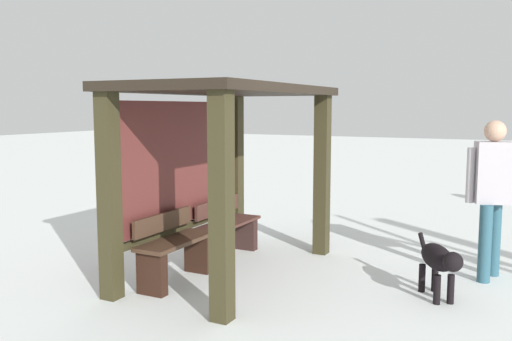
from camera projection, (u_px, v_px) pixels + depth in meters
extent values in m
plane|color=silver|center=(231.00, 273.00, 6.50)|extent=(60.00, 60.00, 0.00)
cube|color=#342F1B|center=(222.00, 208.00, 4.93)|extent=(0.18, 0.18, 2.11)
cube|color=#342F1B|center=(322.00, 176.00, 7.25)|extent=(0.18, 0.18, 2.11)
cube|color=#342F1B|center=(109.00, 197.00, 5.51)|extent=(0.18, 0.18, 2.11)
cube|color=#342F1B|center=(235.00, 170.00, 7.84)|extent=(0.18, 0.18, 2.11)
cube|color=black|center=(230.00, 89.00, 6.25)|extent=(2.93, 1.62, 0.10)
cube|color=#5E2825|center=(183.00, 162.00, 6.65)|extent=(2.44, 0.08, 1.46)
cube|color=#342F1B|center=(185.00, 226.00, 6.73)|extent=(2.44, 0.06, 0.08)
cube|color=#422C1E|center=(176.00, 241.00, 6.08)|extent=(1.09, 0.38, 0.04)
cube|color=#422C1E|center=(163.00, 222.00, 6.14)|extent=(1.03, 0.04, 0.20)
cube|color=black|center=(198.00, 253.00, 6.50)|extent=(0.12, 0.32, 0.45)
cube|color=black|center=(152.00, 273.00, 5.72)|extent=(0.12, 0.32, 0.45)
cube|color=#4A2B24|center=(229.00, 223.00, 7.14)|extent=(1.09, 0.39, 0.04)
cube|color=#4A2B24|center=(217.00, 207.00, 7.19)|extent=(1.03, 0.04, 0.20)
cube|color=#311F1B|center=(245.00, 234.00, 7.56)|extent=(0.12, 0.33, 0.44)
cube|color=#311F1B|center=(211.00, 248.00, 6.77)|extent=(0.12, 0.33, 0.44)
cube|color=#B5AEB4|center=(493.00, 173.00, 6.14)|extent=(0.36, 0.44, 0.69)
sphere|color=tan|center=(495.00, 131.00, 6.09)|extent=(0.24, 0.24, 0.24)
cylinder|color=#2D5868|center=(485.00, 244.00, 6.11)|extent=(0.18, 0.18, 0.88)
cylinder|color=#2D5868|center=(494.00, 238.00, 6.35)|extent=(0.18, 0.18, 0.88)
cylinder|color=#B5AEB4|center=(470.00, 175.00, 6.18)|extent=(0.11, 0.11, 0.63)
ellipsoid|color=black|center=(437.00, 257.00, 5.61)|extent=(0.62, 0.51, 0.26)
sphere|color=black|center=(453.00, 262.00, 5.25)|extent=(0.19, 0.19, 0.19)
cylinder|color=black|center=(423.00, 245.00, 5.95)|extent=(0.21, 0.16, 0.24)
cylinder|color=black|center=(437.00, 290.00, 5.45)|extent=(0.07, 0.07, 0.30)
cylinder|color=black|center=(451.00, 289.00, 5.46)|extent=(0.07, 0.07, 0.30)
cylinder|color=black|center=(422.00, 278.00, 5.82)|extent=(0.07, 0.07, 0.30)
cylinder|color=black|center=(435.00, 278.00, 5.83)|extent=(0.07, 0.07, 0.30)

